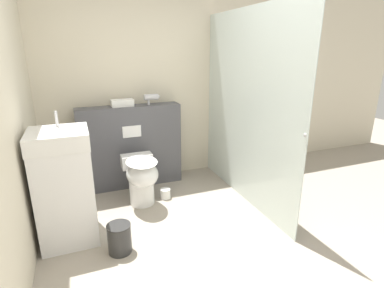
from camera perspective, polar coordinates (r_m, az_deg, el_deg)
The scene contains 10 objects.
ground_plane at distance 2.66m, azimuth 8.47°, elevation -21.86°, with size 12.00×12.00×0.00m, color #9E9384.
wall_back at distance 3.98m, azimuth -5.62°, elevation 11.32°, with size 8.00×0.06×2.50m.
partition_panel at distance 3.83m, azimuth -11.50°, elevation -0.49°, with size 1.24×0.24×1.03m.
shower_glass at distance 3.36m, azimuth 10.27°, elevation 6.50°, with size 0.04×1.94×2.10m.
toilet at distance 3.38m, azimuth -9.61°, elevation -6.20°, with size 0.35×0.59×0.55m.
sink_vanity at distance 2.90m, azimuth -23.04°, elevation -7.54°, with size 0.49×0.48×1.18m.
hair_drier at distance 3.72m, azimuth -7.68°, elevation 8.81°, with size 0.20×0.07×0.13m.
folded_towel at distance 3.70m, azimuth -13.15°, elevation 7.64°, with size 0.26×0.15×0.08m.
spare_toilet_roll at distance 3.59m, azimuth -5.09°, elevation -9.38°, with size 0.12×0.12×0.11m.
waste_bin at distance 2.77m, azimuth -13.65°, elevation -17.06°, with size 0.21×0.21×0.26m.
Camera 1 is at (-1.07, -1.76, 1.69)m, focal length 28.00 mm.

